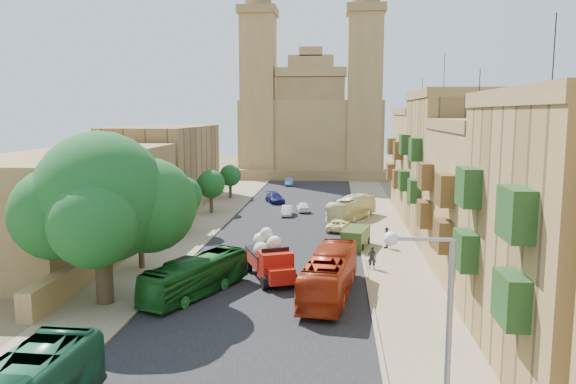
% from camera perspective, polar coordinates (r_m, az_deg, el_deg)
% --- Properties ---
extents(ground, '(260.00, 260.00, 0.00)m').
position_cam_1_polar(ground, '(31.19, -4.29, -14.04)').
color(ground, brown).
extents(road_surface, '(14.00, 140.00, 0.01)m').
position_cam_1_polar(road_surface, '(59.86, 0.33, -3.26)').
color(road_surface, black).
rests_on(road_surface, ground).
extents(sidewalk_east, '(5.00, 140.00, 0.01)m').
position_cam_1_polar(sidewalk_east, '(59.86, 9.45, -3.37)').
color(sidewalk_east, '#827255').
rests_on(sidewalk_east, ground).
extents(sidewalk_west, '(5.00, 140.00, 0.01)m').
position_cam_1_polar(sidewalk_west, '(61.36, -8.56, -3.07)').
color(sidewalk_west, '#827255').
rests_on(sidewalk_west, ground).
extents(kerb_east, '(0.25, 140.00, 0.12)m').
position_cam_1_polar(kerb_east, '(59.70, 7.06, -3.30)').
color(kerb_east, '#827255').
rests_on(kerb_east, ground).
extents(kerb_west, '(0.25, 140.00, 0.12)m').
position_cam_1_polar(kerb_west, '(60.81, -6.26, -3.07)').
color(kerb_west, '#827255').
rests_on(kerb_west, ground).
extents(townhouse_b, '(9.00, 14.00, 14.90)m').
position_cam_1_polar(townhouse_b, '(41.51, 20.56, -0.87)').
color(townhouse_b, olive).
rests_on(townhouse_b, ground).
extents(townhouse_c, '(9.00, 14.00, 17.40)m').
position_cam_1_polar(townhouse_c, '(54.88, 16.76, 2.66)').
color(townhouse_c, olive).
rests_on(townhouse_c, ground).
extents(townhouse_d, '(9.00, 14.00, 15.90)m').
position_cam_1_polar(townhouse_d, '(68.66, 14.38, 3.13)').
color(townhouse_d, olive).
rests_on(townhouse_d, ground).
extents(west_wall, '(1.00, 40.00, 1.80)m').
position_cam_1_polar(west_wall, '(52.62, -14.31, -4.09)').
color(west_wall, olive).
rests_on(west_wall, ground).
extents(west_building_low, '(10.00, 28.00, 8.40)m').
position_cam_1_polar(west_building_low, '(52.33, -20.86, -0.76)').
color(west_building_low, brown).
rests_on(west_building_low, ground).
extents(west_building_mid, '(10.00, 22.00, 10.00)m').
position_cam_1_polar(west_building_mid, '(76.30, -12.40, 2.78)').
color(west_building_mid, olive).
rests_on(west_building_mid, ground).
extents(church, '(28.00, 22.50, 36.30)m').
position_cam_1_polar(church, '(107.26, 2.47, 6.83)').
color(church, olive).
rests_on(church, ground).
extents(ficus_tree, '(10.68, 9.82, 10.68)m').
position_cam_1_polar(ficus_tree, '(35.88, -18.33, -1.03)').
color(ficus_tree, '#3C2E1E').
rests_on(ficus_tree, ground).
extents(street_tree_a, '(3.47, 3.47, 5.34)m').
position_cam_1_polar(street_tree_a, '(43.88, -14.78, -2.93)').
color(street_tree_a, '#3C2E1E').
rests_on(street_tree_a, ground).
extents(street_tree_b, '(3.67, 3.67, 5.65)m').
position_cam_1_polar(street_tree_b, '(55.12, -10.60, -0.38)').
color(street_tree_b, '#3C2E1E').
rests_on(street_tree_b, ground).
extents(street_tree_c, '(3.31, 3.31, 5.09)m').
position_cam_1_polar(street_tree_c, '(66.70, -7.83, 0.79)').
color(street_tree_c, '#3C2E1E').
rests_on(street_tree_c, ground).
extents(street_tree_d, '(3.01, 3.01, 4.62)m').
position_cam_1_polar(street_tree_d, '(78.40, -5.89, 1.66)').
color(street_tree_d, '#3C2E1E').
rests_on(street_tree_d, ground).
extents(streetlamp, '(2.11, 0.44, 8.22)m').
position_cam_1_polar(streetlamp, '(17.99, 14.50, -13.42)').
color(streetlamp, gray).
rests_on(streetlamp, ground).
extents(red_truck, '(4.35, 6.43, 3.56)m').
position_cam_1_polar(red_truck, '(39.98, -1.83, -6.68)').
color(red_truck, '#A7160C').
rests_on(red_truck, ground).
extents(olive_pickup, '(2.72, 4.46, 1.72)m').
position_cam_1_polar(olive_pickup, '(49.75, 6.90, -4.66)').
color(olive_pickup, '#344C1C').
rests_on(olive_pickup, ground).
extents(bus_green_north, '(5.57, 9.15, 2.52)m').
position_cam_1_polar(bus_green_north, '(37.11, -9.33, -8.44)').
color(bus_green_north, '#15561A').
rests_on(bus_green_north, ground).
extents(bus_red_east, '(3.81, 10.65, 2.90)m').
position_cam_1_polar(bus_red_east, '(36.43, 4.25, -8.35)').
color(bus_red_east, '#9D280E').
rests_on(bus_red_east, ground).
extents(bus_cream_east, '(5.77, 9.21, 2.55)m').
position_cam_1_polar(bus_cream_east, '(62.55, 6.52, -1.64)').
color(bus_cream_east, beige).
rests_on(bus_cream_east, ground).
extents(car_blue_a, '(1.51, 3.67, 1.25)m').
position_cam_1_polar(car_blue_a, '(48.36, -1.99, -5.23)').
color(car_blue_a, teal).
rests_on(car_blue_a, ground).
extents(car_white_a, '(1.30, 3.50, 1.14)m').
position_cam_1_polar(car_white_a, '(64.59, -0.10, -1.91)').
color(car_white_a, silver).
rests_on(car_white_a, ground).
extents(car_cream, '(2.64, 4.37, 1.14)m').
position_cam_1_polar(car_cream, '(56.72, 5.14, -3.34)').
color(car_cream, '#FFF2AC').
rests_on(car_cream, ground).
extents(car_dkblue, '(3.32, 4.85, 1.30)m').
position_cam_1_polar(car_dkblue, '(73.73, -1.34, -0.61)').
color(car_dkblue, '#12144C').
rests_on(car_dkblue, ground).
extents(car_white_b, '(2.11, 3.73, 1.20)m').
position_cam_1_polar(car_white_b, '(67.18, 1.52, -1.51)').
color(car_white_b, white).
rests_on(car_white_b, ground).
extents(car_blue_b, '(1.38, 3.68, 1.20)m').
position_cam_1_polar(car_blue_b, '(91.51, 0.13, 1.04)').
color(car_blue_b, teal).
rests_on(car_blue_b, ground).
extents(pedestrian_a, '(0.65, 0.44, 1.75)m').
position_cam_1_polar(pedestrian_a, '(43.16, 8.52, -6.61)').
color(pedestrian_a, black).
rests_on(pedestrian_a, ground).
extents(pedestrian_c, '(0.83, 1.19, 1.87)m').
position_cam_1_polar(pedestrian_c, '(49.80, 9.99, -4.60)').
color(pedestrian_c, '#333237').
rests_on(pedestrian_c, ground).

